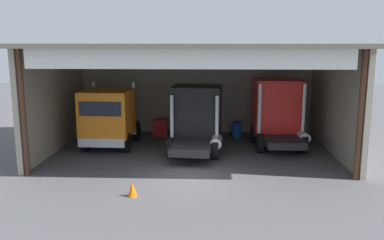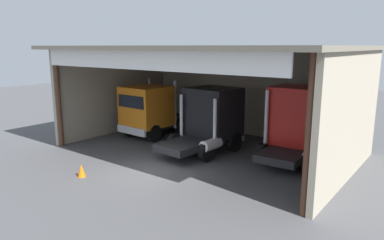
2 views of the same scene
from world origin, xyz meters
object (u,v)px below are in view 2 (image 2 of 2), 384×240
(truck_black_left_bay, at_px, (210,118))
(traffic_cone, at_px, (81,171))
(truck_orange_center_right_bay, at_px, (150,110))
(oil_drum, at_px, (275,137))
(tool_cart, at_px, (209,125))
(truck_red_center_bay, at_px, (297,123))

(truck_black_left_bay, relative_size, traffic_cone, 9.06)
(truck_orange_center_right_bay, bearing_deg, traffic_cone, 111.82)
(truck_orange_center_right_bay, distance_m, oil_drum, 7.77)
(truck_orange_center_right_bay, xyz_separation_m, oil_drum, (7.10, 2.91, -1.23))
(tool_cart, height_order, traffic_cone, tool_cart)
(truck_orange_center_right_bay, xyz_separation_m, truck_red_center_bay, (9.17, 0.77, 0.24))
(oil_drum, bearing_deg, truck_black_left_bay, -125.91)
(truck_red_center_bay, xyz_separation_m, oil_drum, (-2.07, 2.14, -1.47))
(truck_black_left_bay, bearing_deg, truck_red_center_bay, 18.08)
(truck_orange_center_right_bay, relative_size, traffic_cone, 9.47)
(truck_orange_center_right_bay, relative_size, tool_cart, 5.30)
(truck_black_left_bay, distance_m, oil_drum, 4.21)
(tool_cart, relative_size, traffic_cone, 1.79)
(truck_red_center_bay, xyz_separation_m, traffic_cone, (-6.60, -7.81, -1.65))
(truck_orange_center_right_bay, height_order, truck_black_left_bay, truck_orange_center_right_bay)
(truck_black_left_bay, relative_size, tool_cart, 5.07)
(truck_orange_center_right_bay, height_order, truck_red_center_bay, truck_red_center_bay)
(truck_orange_center_right_bay, xyz_separation_m, tool_cart, (2.42, 3.02, -1.19))
(truck_black_left_bay, bearing_deg, tool_cart, 129.15)
(truck_red_center_bay, height_order, tool_cart, truck_red_center_bay)
(truck_orange_center_right_bay, bearing_deg, tool_cart, -127.00)
(oil_drum, relative_size, traffic_cone, 1.64)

